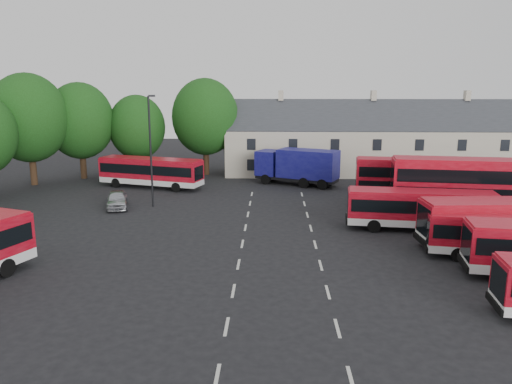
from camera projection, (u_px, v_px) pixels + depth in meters
ground at (241, 253)px, 32.34m from camera, size 140.00×140.00×0.00m
lane_markings at (279, 244)px, 34.21m from camera, size 5.15×33.80×0.01m
treeline at (48, 125)px, 50.51m from camera, size 29.92×32.59×12.01m
terrace_houses at (371, 143)px, 60.38m from camera, size 35.70×7.13×10.06m
bus_row_c at (512, 233)px, 30.84m from camera, size 10.29×3.92×2.84m
bus_row_e at (421, 207)px, 37.12m from camera, size 10.95×3.78×3.03m
bus_dd_south at (469, 185)px, 40.13m from camera, size 12.32×4.33×4.94m
bus_dd_north at (415, 179)px, 44.52m from camera, size 10.66×3.72×4.28m
bus_north at (151, 170)px, 52.60m from camera, size 11.43×5.72×3.16m
box_truck at (298, 165)px, 54.02m from camera, size 9.27×6.23×3.90m
silver_car at (117, 199)px, 44.24m from camera, size 2.93×4.79×1.52m
lamppost at (151, 148)px, 43.71m from camera, size 0.69×0.39×9.87m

